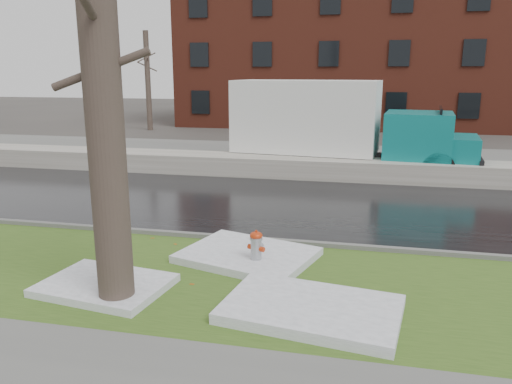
% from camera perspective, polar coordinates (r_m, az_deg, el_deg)
% --- Properties ---
extents(ground, '(120.00, 120.00, 0.00)m').
position_cam_1_polar(ground, '(10.74, -1.48, -7.59)').
color(ground, '#47423D').
rests_on(ground, ground).
extents(verge, '(60.00, 4.50, 0.04)m').
position_cam_1_polar(verge, '(9.61, -3.30, -10.09)').
color(verge, '#334F1A').
rests_on(verge, ground).
extents(road, '(60.00, 7.00, 0.03)m').
position_cam_1_polar(road, '(14.93, 2.69, -1.42)').
color(road, black).
rests_on(road, ground).
extents(parking_lot, '(60.00, 9.00, 0.03)m').
position_cam_1_polar(parking_lot, '(23.17, 6.31, 3.92)').
color(parking_lot, slate).
rests_on(parking_lot, ground).
extents(curb, '(60.00, 0.15, 0.14)m').
position_cam_1_polar(curb, '(11.63, -0.29, -5.53)').
color(curb, slate).
rests_on(curb, ground).
extents(snowbank, '(60.00, 1.60, 0.75)m').
position_cam_1_polar(snowbank, '(18.90, 4.89, 2.86)').
color(snowbank, '#B9B3A9').
rests_on(snowbank, ground).
extents(brick_building, '(26.00, 12.00, 10.00)m').
position_cam_1_polar(brick_building, '(39.73, 12.29, 14.92)').
color(brick_building, maroon).
rests_on(brick_building, ground).
extents(bg_tree_left, '(1.40, 1.62, 6.50)m').
position_cam_1_polar(bg_tree_left, '(34.85, -12.26, 12.40)').
color(bg_tree_left, brown).
rests_on(bg_tree_left, ground).
extents(bg_tree_center, '(1.40, 1.62, 6.50)m').
position_cam_1_polar(bg_tree_center, '(36.70, -0.81, 12.75)').
color(bg_tree_center, brown).
rests_on(bg_tree_center, ground).
extents(fire_hydrant, '(0.38, 0.36, 0.77)m').
position_cam_1_polar(fire_hydrant, '(10.06, 0.03, -6.33)').
color(fire_hydrant, '#9EA0A6').
rests_on(fire_hydrant, verge).
extents(tree, '(1.55, 1.82, 7.53)m').
position_cam_1_polar(tree, '(8.24, -17.25, 12.70)').
color(tree, brown).
rests_on(tree, verge).
extents(box_truck, '(10.78, 3.41, 3.56)m').
position_cam_1_polar(box_truck, '(19.87, 8.95, 7.67)').
color(box_truck, black).
rests_on(box_truck, ground).
extents(worker, '(0.67, 0.55, 1.57)m').
position_cam_1_polar(worker, '(19.51, 1.41, 6.70)').
color(worker, black).
rests_on(worker, snowbank).
extents(snow_patch_near, '(3.06, 2.65, 0.16)m').
position_cam_1_polar(snow_patch_near, '(10.58, -0.94, -7.23)').
color(snow_patch_near, white).
rests_on(snow_patch_near, verge).
extents(snow_patch_far, '(2.40, 1.89, 0.14)m').
position_cam_1_polar(snow_patch_far, '(9.60, -16.87, -10.15)').
color(snow_patch_far, white).
rests_on(snow_patch_far, verge).
extents(snow_patch_side, '(3.03, 2.19, 0.18)m').
position_cam_1_polar(snow_patch_side, '(8.35, 6.34, -13.16)').
color(snow_patch_side, white).
rests_on(snow_patch_side, verge).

